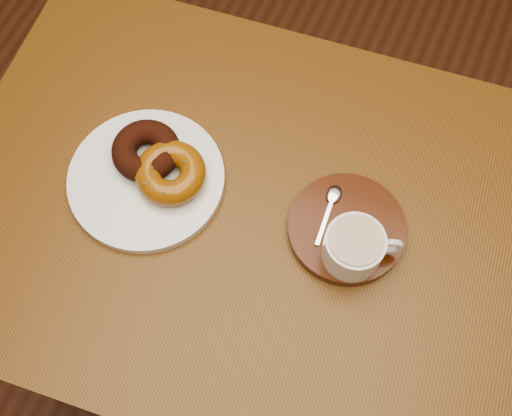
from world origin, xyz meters
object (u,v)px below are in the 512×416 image
at_px(saucer, 346,228).
at_px(coffee_cup, 355,247).
at_px(cafe_table, 245,241).
at_px(donut_plate, 146,179).

xyz_separation_m(saucer, coffee_cup, (0.02, -0.04, 0.04)).
height_order(cafe_table, donut_plate, donut_plate).
bearing_deg(coffee_cup, donut_plate, 156.47).
distance_m(cafe_table, saucer, 0.21).
relative_size(cafe_table, coffee_cup, 8.97).
relative_size(donut_plate, coffee_cup, 2.22).
distance_m(cafe_table, donut_plate, 0.21).
bearing_deg(donut_plate, cafe_table, 5.93).
relative_size(donut_plate, saucer, 1.38).
bearing_deg(coffee_cup, cafe_table, 151.88).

